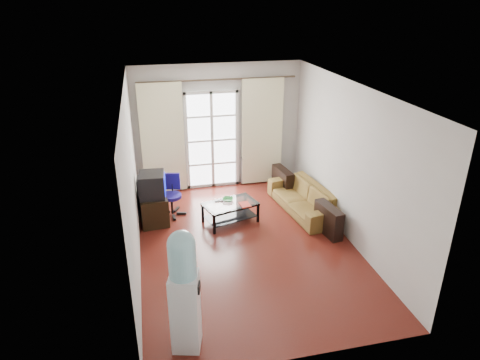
% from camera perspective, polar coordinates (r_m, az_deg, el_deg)
% --- Properties ---
extents(floor, '(5.20, 5.20, 0.00)m').
position_cam_1_polar(floor, '(7.51, 0.81, -8.51)').
color(floor, '#5C1F15').
rests_on(floor, ground).
extents(ceiling, '(5.20, 5.20, 0.00)m').
position_cam_1_polar(ceiling, '(6.48, 0.95, 12.13)').
color(ceiling, white).
rests_on(ceiling, wall_back).
extents(wall_back, '(3.60, 0.02, 2.70)m').
position_cam_1_polar(wall_back, '(9.29, -2.92, 7.08)').
color(wall_back, beige).
rests_on(wall_back, floor).
extents(wall_front, '(3.60, 0.02, 2.70)m').
position_cam_1_polar(wall_front, '(4.69, 8.48, -10.96)').
color(wall_front, beige).
rests_on(wall_front, floor).
extents(wall_left, '(0.02, 5.20, 2.70)m').
position_cam_1_polar(wall_left, '(6.72, -14.21, -0.29)').
color(wall_left, beige).
rests_on(wall_left, floor).
extents(wall_right, '(0.02, 5.20, 2.70)m').
position_cam_1_polar(wall_right, '(7.49, 14.40, 2.19)').
color(wall_right, beige).
rests_on(wall_right, floor).
extents(french_door, '(1.16, 0.06, 2.15)m').
position_cam_1_polar(french_door, '(9.29, -3.74, 5.29)').
color(french_door, white).
rests_on(french_door, wall_back).
extents(curtain_rod, '(3.30, 0.04, 0.04)m').
position_cam_1_polar(curtain_rod, '(8.95, -2.95, 13.23)').
color(curtain_rod, '#4C3F2D').
rests_on(curtain_rod, wall_back).
extents(curtain_left, '(0.90, 0.07, 2.35)m').
position_cam_1_polar(curtain_left, '(9.10, -10.26, 5.38)').
color(curtain_left, '#FAFBCA').
rests_on(curtain_left, curtain_rod).
extents(curtain_right, '(0.90, 0.07, 2.35)m').
position_cam_1_polar(curtain_right, '(9.42, 2.96, 6.36)').
color(curtain_right, '#FAFBCA').
rests_on(curtain_right, curtain_rod).
extents(radiator, '(0.64, 0.12, 0.64)m').
position_cam_1_polar(radiator, '(9.69, 1.97, 1.43)').
color(radiator, gray).
rests_on(radiator, floor).
extents(sofa, '(2.05, 1.23, 0.54)m').
position_cam_1_polar(sofa, '(8.56, 8.45, -2.41)').
color(sofa, brown).
rests_on(sofa, floor).
extents(coffee_table, '(1.09, 0.81, 0.40)m').
position_cam_1_polar(coffee_table, '(8.05, -1.30, -4.02)').
color(coffee_table, silver).
rests_on(coffee_table, floor).
extents(bowl, '(0.35, 0.35, 0.05)m').
position_cam_1_polar(bowl, '(8.07, -1.60, -2.62)').
color(bowl, green).
rests_on(bowl, coffee_table).
extents(book, '(0.24, 0.28, 0.02)m').
position_cam_1_polar(book, '(7.88, 0.03, -3.41)').
color(book, maroon).
rests_on(book, coffee_table).
extents(remote, '(0.17, 0.06, 0.02)m').
position_cam_1_polar(remote, '(8.06, -2.81, -2.83)').
color(remote, black).
rests_on(remote, coffee_table).
extents(tv_stand, '(0.57, 0.79, 0.55)m').
position_cam_1_polar(tv_stand, '(8.26, -11.51, -3.65)').
color(tv_stand, black).
rests_on(tv_stand, floor).
extents(crt_tv, '(0.53, 0.53, 0.46)m').
position_cam_1_polar(crt_tv, '(7.99, -11.77, -0.66)').
color(crt_tv, black).
rests_on(crt_tv, tv_stand).
extents(task_chair, '(0.66, 0.66, 0.81)m').
position_cam_1_polar(task_chair, '(8.46, -9.04, -3.04)').
color(task_chair, black).
rests_on(task_chair, floor).
extents(water_cooler, '(0.40, 0.40, 1.62)m').
position_cam_1_polar(water_cooler, '(5.15, -7.46, -14.27)').
color(water_cooler, white).
rests_on(water_cooler, floor).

